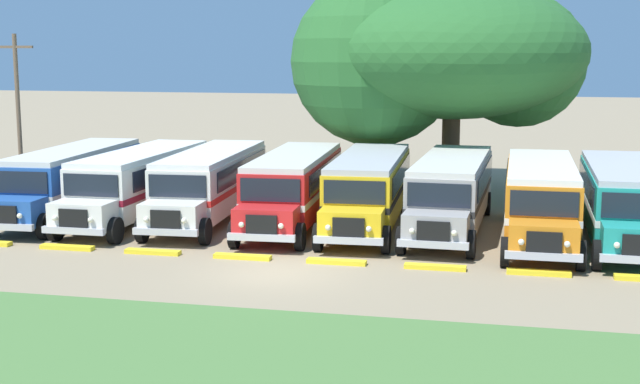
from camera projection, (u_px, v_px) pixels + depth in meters
name	position (u px, v px, depth m)	size (l,w,h in m)	color
ground_plane	(276.00, 273.00, 27.83)	(220.00, 220.00, 0.00)	#937F60
foreground_grass_strip	(168.00, 374.00, 19.21)	(80.00, 10.24, 0.01)	#4C7538
parked_bus_slot_0	(71.00, 178.00, 37.50)	(3.17, 10.91, 2.82)	#23519E
parked_bus_slot_1	(140.00, 181.00, 36.72)	(2.71, 10.84, 2.82)	silver
parked_bus_slot_2	(211.00, 181.00, 36.59)	(3.22, 10.92, 2.82)	silver
parked_bus_slot_3	(294.00, 185.00, 35.68)	(3.17, 10.91, 2.82)	red
parked_bus_slot_4	(369.00, 187.00, 35.18)	(3.09, 10.89, 2.82)	yellow
parked_bus_slot_5	(451.00, 189.00, 34.48)	(2.96, 10.88, 2.82)	#9E9993
parked_bus_slot_6	(541.00, 196.00, 32.86)	(2.70, 10.84, 2.82)	orange
parked_bus_slot_7	(622.00, 198.00, 32.41)	(2.77, 10.85, 2.82)	teal
curb_wheelstop_1	(67.00, 247.00, 31.14)	(2.00, 0.36, 0.15)	yellow
curb_wheelstop_2	(153.00, 252.00, 30.44)	(2.00, 0.36, 0.15)	yellow
curb_wheelstop_3	(242.00, 257.00, 29.73)	(2.00, 0.36, 0.15)	yellow
curb_wheelstop_4	(336.00, 262.00, 29.03)	(2.00, 0.36, 0.15)	yellow
curb_wheelstop_5	(435.00, 267.00, 28.32)	(2.00, 0.36, 0.15)	yellow
curb_wheelstop_6	(539.00, 273.00, 27.62)	(2.00, 0.36, 0.15)	yellow
broad_shade_tree	(443.00, 56.00, 42.12)	(13.96, 13.25, 10.52)	brown
utility_pole	(18.00, 113.00, 40.44)	(1.80, 0.20, 7.75)	brown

